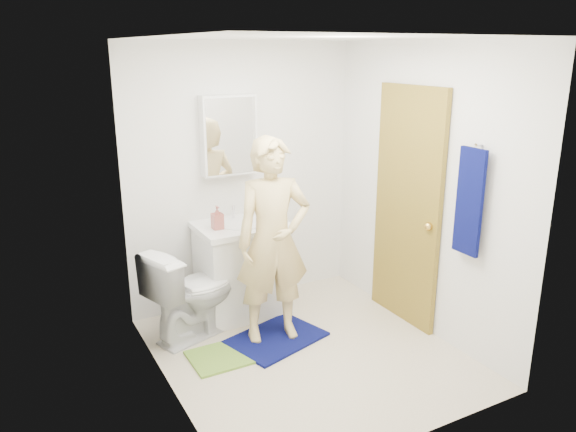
% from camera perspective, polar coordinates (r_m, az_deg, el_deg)
% --- Properties ---
extents(floor, '(2.20, 2.40, 0.02)m').
position_cam_1_polar(floor, '(4.62, 1.97, -13.79)').
color(floor, beige).
rests_on(floor, ground).
extents(ceiling, '(2.20, 2.40, 0.02)m').
position_cam_1_polar(ceiling, '(3.98, 2.34, 17.79)').
color(ceiling, white).
rests_on(ceiling, ground).
extents(wall_back, '(2.20, 0.02, 2.40)m').
position_cam_1_polar(wall_back, '(5.19, -4.67, 4.02)').
color(wall_back, silver).
rests_on(wall_back, ground).
extents(wall_front, '(2.20, 0.02, 2.40)m').
position_cam_1_polar(wall_front, '(3.21, 13.19, -4.42)').
color(wall_front, silver).
rests_on(wall_front, ground).
extents(wall_left, '(0.02, 2.40, 2.40)m').
position_cam_1_polar(wall_left, '(3.72, -12.75, -1.44)').
color(wall_left, silver).
rests_on(wall_left, ground).
extents(wall_right, '(0.02, 2.40, 2.40)m').
position_cam_1_polar(wall_right, '(4.78, 13.69, 2.51)').
color(wall_right, silver).
rests_on(wall_right, ground).
extents(vanity_cabinet, '(0.75, 0.55, 0.80)m').
position_cam_1_polar(vanity_cabinet, '(5.11, -4.66, -5.59)').
color(vanity_cabinet, white).
rests_on(vanity_cabinet, floor).
extents(countertop, '(0.79, 0.59, 0.05)m').
position_cam_1_polar(countertop, '(4.96, -4.77, -1.05)').
color(countertop, white).
rests_on(countertop, vanity_cabinet).
extents(sink_basin, '(0.40, 0.40, 0.03)m').
position_cam_1_polar(sink_basin, '(4.96, -4.77, -0.88)').
color(sink_basin, white).
rests_on(sink_basin, countertop).
extents(faucet, '(0.03, 0.03, 0.12)m').
position_cam_1_polar(faucet, '(5.10, -5.61, 0.41)').
color(faucet, silver).
rests_on(faucet, countertop).
extents(medicine_cabinet, '(0.50, 0.12, 0.70)m').
position_cam_1_polar(medicine_cabinet, '(4.99, -6.04, 8.16)').
color(medicine_cabinet, white).
rests_on(medicine_cabinet, wall_back).
extents(mirror_panel, '(0.46, 0.01, 0.66)m').
position_cam_1_polar(mirror_panel, '(4.93, -5.76, 8.07)').
color(mirror_panel, white).
rests_on(mirror_panel, wall_back).
extents(door, '(0.05, 0.80, 2.05)m').
position_cam_1_polar(door, '(4.91, 12.00, 0.86)').
color(door, olive).
rests_on(door, ground).
extents(door_knob, '(0.07, 0.07, 0.07)m').
position_cam_1_polar(door_knob, '(4.67, 14.08, -1.03)').
color(door_knob, gold).
rests_on(door_knob, door).
extents(towel, '(0.03, 0.24, 0.80)m').
position_cam_1_polar(towel, '(4.32, 17.95, 1.36)').
color(towel, '#080D4F').
rests_on(towel, wall_right).
extents(towel_hook, '(0.06, 0.02, 0.02)m').
position_cam_1_polar(towel_hook, '(4.27, 18.83, 6.87)').
color(towel_hook, silver).
rests_on(towel_hook, wall_right).
extents(toilet, '(0.88, 0.67, 0.80)m').
position_cam_1_polar(toilet, '(4.75, -9.62, -7.59)').
color(toilet, white).
rests_on(toilet, floor).
extents(bath_mat, '(0.87, 0.73, 0.02)m').
position_cam_1_polar(bath_mat, '(4.79, -1.21, -12.30)').
color(bath_mat, '#080D4F').
rests_on(bath_mat, floor).
extents(green_rug, '(0.50, 0.42, 0.02)m').
position_cam_1_polar(green_rug, '(4.57, -6.69, -13.99)').
color(green_rug, '#74A336').
rests_on(green_rug, floor).
extents(soap_dispenser, '(0.09, 0.09, 0.20)m').
position_cam_1_polar(soap_dispenser, '(4.81, -7.20, -0.16)').
color(soap_dispenser, '#AF5A52').
rests_on(soap_dispenser, countertop).
extents(toothbrush_cup, '(0.16, 0.16, 0.10)m').
position_cam_1_polar(toothbrush_cup, '(5.17, -2.28, 0.57)').
color(toothbrush_cup, '#5F3C84').
rests_on(toothbrush_cup, countertop).
extents(man, '(0.67, 0.50, 1.67)m').
position_cam_1_polar(man, '(4.48, -1.52, -2.55)').
color(man, '#DCC07B').
rests_on(man, bath_mat).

